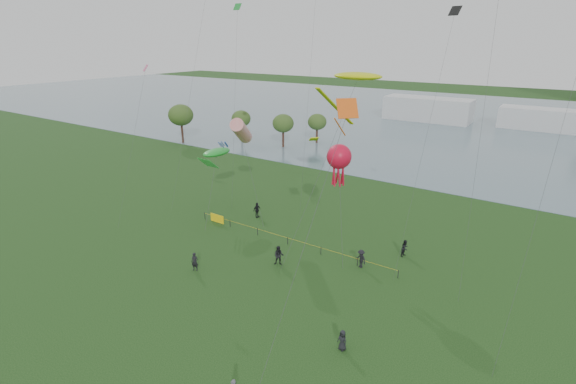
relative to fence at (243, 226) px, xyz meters
The scene contains 18 objects.
ground_plane 17.46m from the fence, 57.76° to the right, with size 400.00×400.00×0.00m, color #143310.
lake 85.75m from the fence, 83.77° to the left, with size 400.00×120.00×0.08m, color slate.
pavilion_left 80.32m from the fence, 91.92° to the left, with size 22.00×8.00×6.00m, color silver.
pavilion_right 86.46m from the fence, 74.35° to the left, with size 18.00×7.00×5.00m, color silver.
trees 42.84m from the fence, 129.95° to the left, with size 27.92×19.81×7.95m.
fence is the anchor object (origin of this frame).
spectator_a 8.70m from the fence, 27.14° to the right, with size 0.94×0.73×1.93m, color black.
spectator_b 14.48m from the fence, ahead, with size 1.18×0.68×1.83m, color black.
spectator_c 4.04m from the fence, 103.80° to the left, with size 1.11×0.46×1.89m, color black.
spectator_d 21.22m from the fence, 31.63° to the right, with size 0.76×0.49×1.55m, color black.
spectator_f 9.36m from the fence, 78.83° to the right, with size 0.66×0.43×1.80m, color black.
spectator_g 17.76m from the fence, 14.24° to the left, with size 0.84×0.65×1.72m, color black.
kite_stingray 20.29m from the fence, 21.94° to the left, with size 5.04×10.56×17.49m.
kite_windsock 11.01m from the fence, 127.11° to the left, with size 6.78×4.94×12.19m.
kite_creature 10.42m from the fence, 151.28° to the left, with size 4.68×8.46×7.69m.
kite_octopus 14.22m from the fence, 11.12° to the left, with size 3.79×4.60×11.01m.
kite_delta 24.61m from the fence, 31.00° to the right, with size 1.75×9.44×16.99m.
small_kites 24.54m from the fence, 42.86° to the left, with size 42.93×13.77×13.72m.
Camera 1 is at (18.64, -18.08, 20.36)m, focal length 26.00 mm.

